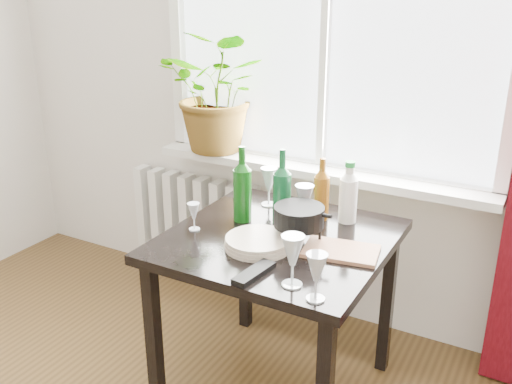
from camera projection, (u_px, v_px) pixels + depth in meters
The scene contains 18 objects.
window at pixel (329, 2), 2.55m from camera, with size 1.72×0.08×1.62m.
windowsill at pixel (316, 170), 2.77m from camera, with size 1.72×0.20×0.04m.
radiator at pixel (196, 222), 3.29m from camera, with size 0.80×0.10×0.55m.
table at pixel (278, 257), 2.30m from camera, with size 0.85×0.85×0.74m.
potted_plant at pixel (220, 92), 2.90m from camera, with size 0.56×0.49×0.62m, color #3F711E.
wine_bottle_left at pixel (242, 183), 2.36m from camera, with size 0.08×0.08×0.33m, color #0C420E, non-canonical shape.
wine_bottle_right at pixel (282, 187), 2.33m from camera, with size 0.08×0.08×0.32m, color #0D4824, non-canonical shape.
bottle_amber at pixel (322, 188), 2.38m from camera, with size 0.07×0.07×0.27m, color brown, non-canonical shape.
cleaning_bottle at pixel (349, 192), 2.36m from camera, with size 0.07×0.07×0.26m, color white, non-canonical shape.
wineglass_front_right at pixel (293, 260), 1.87m from camera, with size 0.08×0.08×0.19m, color silver, non-canonical shape.
wineglass_far_right at pixel (316, 277), 1.79m from camera, with size 0.07×0.07×0.17m, color #B0B6BE, non-canonical shape.
wineglass_back_center at pixel (304, 206), 2.32m from camera, with size 0.08×0.08×0.19m, color silver, non-canonical shape.
wineglass_back_left at pixel (269, 186), 2.54m from camera, with size 0.08×0.08×0.18m, color silver, non-canonical shape.
wineglass_front_left at pixel (194, 216), 2.30m from camera, with size 0.05×0.05×0.12m, color silver, non-canonical shape.
plate_stack at pixel (258, 242), 2.16m from camera, with size 0.26×0.26×0.04m, color beige.
fondue_pot at pixel (299, 225), 2.18m from camera, with size 0.22×0.19×0.15m, color black, non-canonical shape.
tv_remote at pixel (254, 273), 1.96m from camera, with size 0.06×0.19×0.02m, color black.
cutting_board at pixel (341, 251), 2.13m from camera, with size 0.27×0.18×0.01m, color #A06948.
Camera 1 is at (1.02, -0.29, 1.70)m, focal length 40.00 mm.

